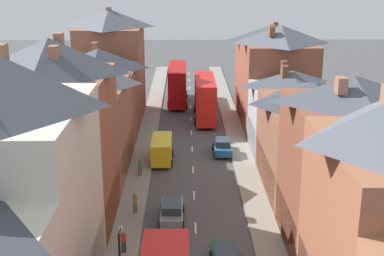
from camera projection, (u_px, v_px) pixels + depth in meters
name	position (u px, v px, depth m)	size (l,w,h in m)	color
pavement_left	(142.00, 162.00, 53.42)	(2.20, 104.00, 0.14)	gray
pavement_right	(243.00, 161.00, 53.56)	(2.20, 104.00, 0.14)	gray
centre_line_dashes	(193.00, 170.00, 51.60)	(0.14, 97.80, 0.01)	silver
terrace_row_left	(55.00, 150.00, 38.56)	(8.00, 73.43, 14.66)	beige
terrace_row_right	(335.00, 156.00, 38.86)	(8.00, 71.98, 13.33)	brown
double_decker_bus_lead	(177.00, 84.00, 75.86)	(2.74, 10.80, 5.30)	#B70F0F
double_decker_bus_far_approaching	(205.00, 98.00, 67.81)	(2.74, 10.80, 5.30)	red
car_near_silver	(222.00, 146.00, 55.69)	(1.90, 4.19, 1.66)	#236093
car_parked_left_b	(172.00, 211.00, 41.08)	(1.90, 4.46, 1.60)	gray
delivery_van	(162.00, 149.00, 53.35)	(2.20, 5.20, 2.41)	yellow
pedestrian_mid_left	(124.00, 241.00, 36.23)	(0.36, 0.22, 1.61)	#23232D
pedestrian_mid_right	(135.00, 202.00, 42.12)	(0.36, 0.22, 1.61)	brown
pedestrian_far_left	(140.00, 167.00, 49.53)	(0.36, 0.22, 1.61)	brown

